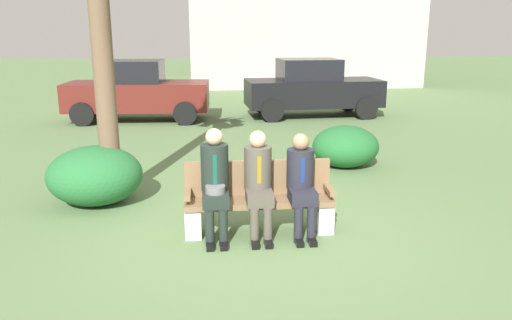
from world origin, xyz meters
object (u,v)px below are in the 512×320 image
at_px(park_bench, 259,200).
at_px(seated_man_right, 301,179).
at_px(seated_man_middle, 259,179).
at_px(shrub_mid_lawn, 346,146).
at_px(parked_car_near, 137,91).
at_px(shrub_near_bench, 95,175).
at_px(parked_car_far, 312,88).
at_px(seated_man_left, 215,179).

relative_size(park_bench, seated_man_right, 1.46).
xyz_separation_m(seated_man_middle, shrub_mid_lawn, (1.96, 3.06, -0.35)).
bearing_deg(parked_car_near, seated_man_right, -70.08).
distance_m(shrub_near_bench, parked_car_far, 8.67).
height_order(seated_man_right, shrub_near_bench, seated_man_right).
xyz_separation_m(park_bench, parked_car_far, (2.49, 8.51, 0.42)).
bearing_deg(parked_car_far, seated_man_middle, -106.16).
xyz_separation_m(park_bench, parked_car_near, (-2.54, 8.31, 0.42)).
bearing_deg(parked_car_near, shrub_near_bench, -87.91).
distance_m(seated_man_middle, shrub_mid_lawn, 3.65).
distance_m(shrub_mid_lawn, parked_car_far, 5.62).
relative_size(park_bench, parked_car_near, 0.47).
bearing_deg(shrub_near_bench, parked_car_far, 56.58).
relative_size(seated_man_left, shrub_mid_lawn, 1.09).
bearing_deg(seated_man_right, shrub_near_bench, 153.25).
bearing_deg(shrub_mid_lawn, parked_car_near, 129.88).
bearing_deg(seated_man_middle, parked_car_far, 73.84).
height_order(seated_man_left, seated_man_right, seated_man_left).
xyz_separation_m(seated_man_left, parked_car_far, (3.03, 8.64, 0.09)).
relative_size(shrub_mid_lawn, parked_car_near, 0.31).
height_order(park_bench, shrub_mid_lawn, park_bench).
bearing_deg(park_bench, seated_man_middle, -97.49).
relative_size(shrub_near_bench, shrub_mid_lawn, 1.11).
xyz_separation_m(parked_car_near, parked_car_far, (5.03, 0.21, 0.00)).
bearing_deg(park_bench, seated_man_right, -13.91).
bearing_deg(park_bench, seated_man_left, -167.14).
distance_m(seated_man_left, parked_car_near, 8.66).
bearing_deg(seated_man_left, seated_man_right, -0.14).
distance_m(park_bench, seated_man_left, 0.65).
distance_m(park_bench, shrub_mid_lawn, 3.52).
height_order(seated_man_left, parked_car_near, parked_car_near).
height_order(seated_man_middle, parked_car_far, parked_car_far).
bearing_deg(seated_man_middle, shrub_near_bench, 148.19).
bearing_deg(parked_car_far, shrub_mid_lawn, -95.50).
bearing_deg(seated_man_right, seated_man_left, 179.86).
distance_m(park_bench, seated_man_right, 0.61).
bearing_deg(seated_man_middle, seated_man_right, -0.49).
distance_m(seated_man_right, shrub_mid_lawn, 3.39).
bearing_deg(seated_man_right, seated_man_middle, 179.51).
height_order(park_bench, parked_car_near, parked_car_near).
relative_size(seated_man_left, parked_car_near, 0.34).
height_order(parked_car_near, parked_car_far, same).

